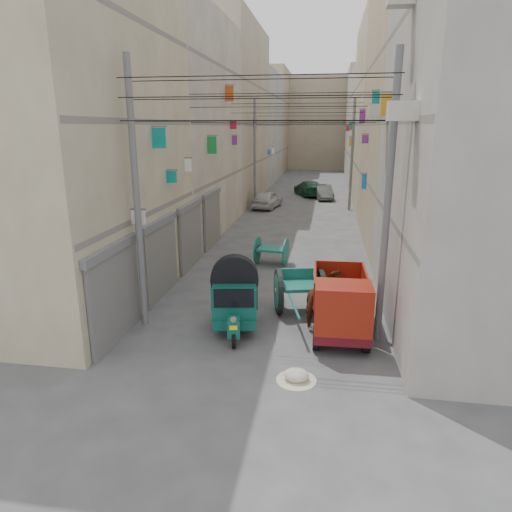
% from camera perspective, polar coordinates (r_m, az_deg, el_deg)
% --- Properties ---
extents(ground, '(140.00, 140.00, 0.00)m').
position_cam_1_polar(ground, '(9.24, -6.28, -25.10)').
color(ground, '#444547').
rests_on(ground, ground).
extents(building_row_left, '(8.00, 62.00, 14.00)m').
position_cam_1_polar(building_row_left, '(42.03, -4.95, 16.36)').
color(building_row_left, '#C5B795').
rests_on(building_row_left, ground).
extents(building_row_right, '(8.00, 62.00, 14.00)m').
position_cam_1_polar(building_row_right, '(41.27, 18.06, 15.68)').
color(building_row_right, '#ABA5A0').
rests_on(building_row_right, ground).
extents(end_cap_building, '(22.00, 10.00, 13.00)m').
position_cam_1_polar(end_cap_building, '(72.73, 7.73, 16.07)').
color(end_cap_building, tan).
rests_on(end_cap_building, ground).
extents(shutters_left, '(0.18, 14.40, 2.88)m').
position_cam_1_polar(shutters_left, '(18.63, -9.78, 1.48)').
color(shutters_left, '#525257').
rests_on(shutters_left, ground).
extents(signboards, '(8.22, 40.52, 5.67)m').
position_cam_1_polar(signboards, '(28.55, 5.03, 10.54)').
color(signboards, '#188632').
rests_on(signboards, ground).
extents(ac_units, '(0.70, 6.55, 3.35)m').
position_cam_1_polar(ac_units, '(14.53, 16.62, 20.73)').
color(ac_units, beige).
rests_on(ac_units, ground).
extents(utility_poles, '(7.40, 22.20, 8.00)m').
position_cam_1_polar(utility_poles, '(23.87, 4.26, 10.90)').
color(utility_poles, slate).
rests_on(utility_poles, ground).
extents(overhead_cables, '(7.40, 22.52, 1.12)m').
position_cam_1_polar(overhead_cables, '(21.21, 3.79, 17.77)').
color(overhead_cables, black).
rests_on(overhead_cables, ground).
extents(auto_rickshaw, '(1.75, 2.63, 1.79)m').
position_cam_1_polar(auto_rickshaw, '(13.98, -2.67, -5.08)').
color(auto_rickshaw, black).
rests_on(auto_rickshaw, ground).
extents(tonga_cart, '(1.98, 3.53, 1.50)m').
position_cam_1_polar(tonga_cart, '(15.37, 5.44, -4.24)').
color(tonga_cart, black).
rests_on(tonga_cart, ground).
extents(mini_truck, '(1.67, 3.56, 1.97)m').
position_cam_1_polar(mini_truck, '(13.56, 10.55, -6.51)').
color(mini_truck, black).
rests_on(mini_truck, ground).
extents(second_cart, '(1.52, 1.38, 1.23)m').
position_cam_1_polar(second_cart, '(20.66, 1.95, 0.72)').
color(second_cart, '#166356').
rests_on(second_cart, ground).
extents(feed_sack, '(0.62, 0.50, 0.31)m').
position_cam_1_polar(feed_sack, '(11.64, 5.06, -14.59)').
color(feed_sack, beige).
rests_on(feed_sack, ground).
extents(horse, '(1.39, 2.02, 1.56)m').
position_cam_1_polar(horse, '(14.68, 8.50, -5.34)').
color(horse, brown).
rests_on(horse, ground).
extents(distant_car_white, '(2.25, 4.13, 1.33)m').
position_cam_1_polar(distant_car_white, '(35.33, 1.43, 7.09)').
color(distant_car_white, silver).
rests_on(distant_car_white, ground).
extents(distant_car_grey, '(1.88, 3.87, 1.22)m').
position_cam_1_polar(distant_car_grey, '(40.17, 8.45, 7.90)').
color(distant_car_grey, '#4C514F').
rests_on(distant_car_grey, ground).
extents(distant_car_green, '(3.30, 4.96, 1.33)m').
position_cam_1_polar(distant_car_green, '(42.16, 6.65, 8.41)').
color(distant_car_green, '#1A4C30').
rests_on(distant_car_green, ground).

